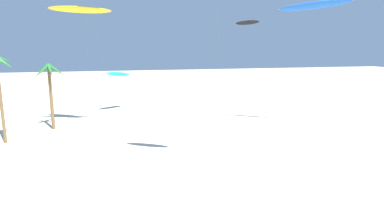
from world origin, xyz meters
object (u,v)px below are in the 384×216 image
palm_tree_2 (50,77)px  flying_kite_5 (118,74)px  flying_kite_4 (80,10)px  flying_kite_2 (315,5)px  flying_kite_1 (247,23)px

palm_tree_2 → flying_kite_5: (8.93, 10.02, -0.53)m
palm_tree_2 → flying_kite_4: flying_kite_4 is taller
flying_kite_2 → palm_tree_2: bearing=164.4°
flying_kite_5 → flying_kite_1: bearing=20.4°
flying_kite_4 → flying_kite_1: bearing=34.4°
palm_tree_2 → flying_kite_2: flying_kite_2 is taller
flying_kite_1 → flying_kite_2: flying_kite_1 is taller
flying_kite_1 → flying_kite_5: 31.31m
palm_tree_2 → flying_kite_2: size_ratio=0.52×
flying_kite_1 → flying_kite_5: size_ratio=1.95×
palm_tree_2 → flying_kite_4: (4.35, -1.83, 8.37)m
flying_kite_4 → palm_tree_2: bearing=157.2°
palm_tree_2 → flying_kite_4: 9.61m
palm_tree_2 → flying_kite_1: size_ratio=0.52×
flying_kite_4 → flying_kite_5: (4.59, 11.84, -8.90)m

